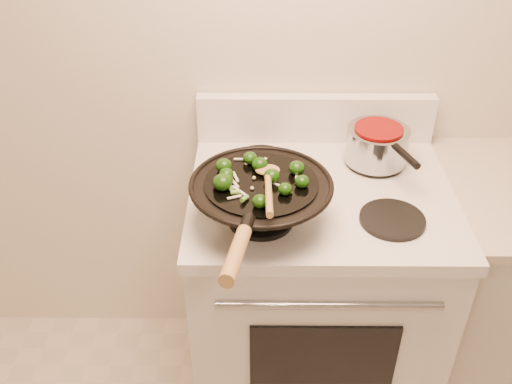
{
  "coord_description": "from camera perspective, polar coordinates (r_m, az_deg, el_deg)",
  "views": [
    {
      "loc": [
        -0.37,
        -0.21,
        1.89
      ],
      "look_at": [
        -0.38,
        1.01,
        1.02
      ],
      "focal_mm": 40.0,
      "sensor_mm": 36.0,
      "label": 1
    }
  ],
  "objects": [
    {
      "name": "wooden_spoon",
      "position": [
        1.45,
        1.22,
        1.08
      ],
      "size": [
        0.07,
        0.3,
        0.08
      ],
      "color": "#A3793F",
      "rests_on": "wok"
    },
    {
      "name": "stirfry",
      "position": [
        1.49,
        -0.41,
        1.6
      ],
      "size": [
        0.25,
        0.24,
        0.04
      ],
      "color": "#123708",
      "rests_on": "wok"
    },
    {
      "name": "wok",
      "position": [
        1.52,
        0.48,
        -0.71
      ],
      "size": [
        0.38,
        0.63,
        0.19
      ],
      "color": "black",
      "rests_on": "stove"
    },
    {
      "name": "stove",
      "position": [
        1.99,
        5.7,
        -10.39
      ],
      "size": [
        0.78,
        0.67,
        1.08
      ],
      "color": "white",
      "rests_on": "ground"
    },
    {
      "name": "saucepan",
      "position": [
        1.81,
        12.02,
        4.69
      ],
      "size": [
        0.19,
        0.3,
        0.11
      ],
      "color": "#969A9F",
      "rests_on": "stove"
    }
  ]
}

